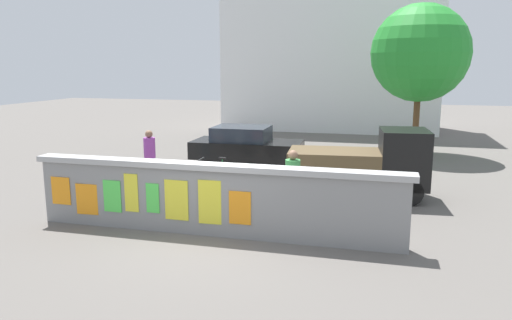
# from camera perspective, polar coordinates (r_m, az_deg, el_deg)

# --- Properties ---
(ground) EXTENTS (60.00, 60.00, 0.00)m
(ground) POSITION_cam_1_polar(r_m,az_deg,el_deg) (17.84, 3.62, -0.28)
(ground) COLOR #605B56
(poster_wall) EXTENTS (8.07, 0.42, 1.51)m
(poster_wall) POSITION_cam_1_polar(r_m,az_deg,el_deg) (10.14, -5.20, -4.50)
(poster_wall) COLOR gray
(poster_wall) RESTS_ON ground
(auto_rickshaw_truck) EXTENTS (3.72, 1.81, 1.85)m
(auto_rickshaw_truck) POSITION_cam_1_polar(r_m,az_deg,el_deg) (13.26, 12.60, -0.49)
(auto_rickshaw_truck) COLOR black
(auto_rickshaw_truck) RESTS_ON ground
(car_parked) EXTENTS (3.82, 1.74, 1.40)m
(car_parked) POSITION_cam_1_polar(r_m,az_deg,el_deg) (17.05, -1.21, 1.71)
(car_parked) COLOR black
(car_parked) RESTS_ON ground
(motorcycle) EXTENTS (1.89, 0.59, 0.87)m
(motorcycle) POSITION_cam_1_polar(r_m,az_deg,el_deg) (12.13, -9.38, -3.55)
(motorcycle) COLOR black
(motorcycle) RESTS_ON ground
(bicycle_near) EXTENTS (1.71, 0.44, 0.95)m
(bicycle_near) POSITION_cam_1_polar(r_m,az_deg,el_deg) (13.82, -4.54, -2.07)
(bicycle_near) COLOR black
(bicycle_near) RESTS_ON ground
(bicycle_far) EXTENTS (1.67, 0.57, 0.95)m
(bicycle_far) POSITION_cam_1_polar(r_m,az_deg,el_deg) (13.60, -14.99, -2.63)
(bicycle_far) COLOR black
(bicycle_far) RESTS_ON ground
(person_walking) EXTENTS (0.43, 0.43, 1.62)m
(person_walking) POSITION_cam_1_polar(r_m,az_deg,el_deg) (14.71, -12.37, 0.98)
(person_walking) COLOR #338CBF
(person_walking) RESTS_ON ground
(person_bystander) EXTENTS (0.48, 0.48, 1.62)m
(person_bystander) POSITION_cam_1_polar(r_m,az_deg,el_deg) (11.04, 4.32, -2.09)
(person_bystander) COLOR yellow
(person_bystander) RESTS_ON ground
(tree_roadside) EXTENTS (3.75, 3.75, 5.84)m
(tree_roadside) POSITION_cam_1_polar(r_m,az_deg,el_deg) (20.14, 18.70, 11.78)
(tree_roadside) COLOR brown
(tree_roadside) RESTS_ON ground
(building_background) EXTENTS (11.68, 4.99, 8.68)m
(building_background) POSITION_cam_1_polar(r_m,az_deg,el_deg) (27.86, 8.81, 12.67)
(building_background) COLOR white
(building_background) RESTS_ON ground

